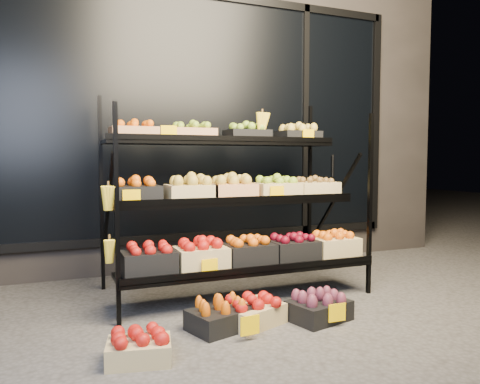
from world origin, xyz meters
name	(u,v)px	position (x,y,z in m)	size (l,w,h in m)	color
ground	(267,315)	(0.00, 0.00, 0.00)	(24.00, 24.00, 0.00)	#514F4C
building	(175,108)	(0.00, 2.59, 1.75)	(6.00, 2.08, 3.50)	#2D2826
display_rack	(235,200)	(-0.01, 0.60, 0.79)	(2.18, 1.02, 1.66)	black
tag_floor_a	(250,332)	(-0.31, -0.40, 0.06)	(0.13, 0.01, 0.12)	#FFC300
tag_floor_b	(337,318)	(0.32, -0.40, 0.06)	(0.13, 0.01, 0.12)	#FFC300
floor_crate_left	(139,347)	(-1.00, -0.44, 0.09)	(0.39, 0.32, 0.18)	tan
floor_crate_midleft	(221,315)	(-0.41, -0.14, 0.09)	(0.47, 0.40, 0.20)	black
floor_crate_midright	(252,311)	(-0.18, -0.13, 0.09)	(0.48, 0.42, 0.20)	tan
floor_crate_right	(319,307)	(0.29, -0.23, 0.09)	(0.46, 0.39, 0.20)	black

